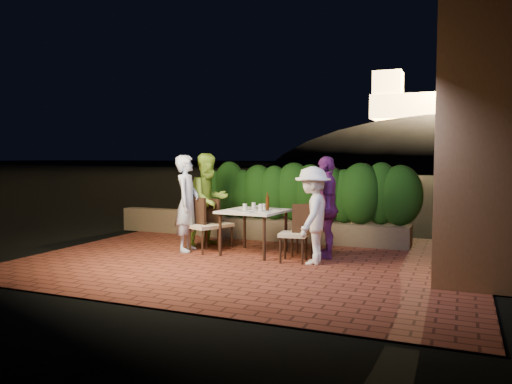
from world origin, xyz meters
The scene contains 32 objects.
ground centered at (0.00, 0.00, -0.02)m, with size 400.00×400.00×0.00m, color black.
terrace_floor centered at (0.00, 0.50, -0.07)m, with size 7.00×6.00×0.15m, color brown.
building_wall centered at (3.60, 2.00, 2.50)m, with size 1.60×5.00×5.00m, color brown.
window_pane centered at (2.82, 1.50, 2.00)m, with size 0.08×1.00×1.40m, color black.
window_frame centered at (2.81, 1.50, 2.00)m, with size 0.06×1.15×1.55m, color black.
planter centered at (0.20, 2.30, 0.20)m, with size 4.20×0.55×0.40m, color brown.
hedge centered at (0.20, 2.30, 0.95)m, with size 4.00×0.70×1.10m, color #13390F, non-canonical shape.
parapet centered at (-2.80, 2.30, 0.25)m, with size 2.20×0.30×0.50m, color brown.
hill centered at (2.00, 60.00, -4.00)m, with size 52.00×40.00×22.00m, color black.
fortress centered at (2.00, 60.00, 10.50)m, with size 26.00×8.00×8.00m, color #FFCC7A, non-canonical shape.
dining_table centered at (-0.13, 0.74, 0.38)m, with size 1.00×1.00×0.75m, color white, non-canonical shape.
plate_nw centered at (-0.43, 0.57, 0.76)m, with size 0.22×0.22×0.01m, color white.
plate_sw centered at (-0.41, 1.00, 0.76)m, with size 0.21×0.21×0.01m, color white.
plate_ne centered at (0.16, 0.47, 0.76)m, with size 0.22×0.22×0.01m, color white.
plate_se centered at (0.16, 0.97, 0.76)m, with size 0.23×0.23×0.01m, color white.
plate_centre centered at (-0.16, 0.71, 0.76)m, with size 0.22×0.22×0.01m, color white.
plate_front centered at (-0.12, 0.39, 0.76)m, with size 0.24×0.24×0.01m, color white.
glass_nw centered at (-0.22, 0.59, 0.81)m, with size 0.07×0.07×0.12m, color silver.
glass_sw centered at (-0.19, 0.89, 0.81)m, with size 0.07×0.07×0.11m, color silver.
glass_ne centered at (0.05, 0.63, 0.81)m, with size 0.07×0.07×0.12m, color silver.
glass_se centered at (-0.01, 0.91, 0.80)m, with size 0.06×0.06×0.10m, color silver.
beer_bottle centered at (0.10, 0.79, 0.90)m, with size 0.06×0.06×0.30m, color #44200B, non-canonical shape.
bowl centered at (-0.16, 1.03, 0.77)m, with size 0.18×0.18×0.04m, color white.
chair_left_front centered at (-0.97, 0.55, 0.47)m, with size 0.44×0.44×0.94m, color black, non-canonical shape.
chair_left_back centered at (-0.94, 1.03, 0.44)m, with size 0.41×0.41×0.89m, color black, non-canonical shape.
chair_right_front centered at (0.70, 0.39, 0.46)m, with size 0.42×0.42×0.91m, color black, non-canonical shape.
chair_right_back centered at (0.72, 0.90, 0.44)m, with size 0.41×0.41×0.88m, color black, non-canonical shape.
diner_blue centered at (-1.31, 0.54, 0.84)m, with size 0.61×0.40×1.68m, color #C6D9FF.
diner_green centered at (-1.21, 1.16, 0.86)m, with size 0.83×0.65×1.71m, color #A3DB44.
diner_white centered at (1.01, 0.36, 0.75)m, with size 0.97×0.56×1.50m, color white.
diner_purple centered at (1.08, 0.92, 0.83)m, with size 0.97×0.41×1.66m, color #712879.
parapet_lamp centered at (-2.39, 2.30, 0.57)m, with size 0.10×0.10×0.14m, color orange.
Camera 1 is at (3.13, -7.00, 1.64)m, focal length 35.00 mm.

